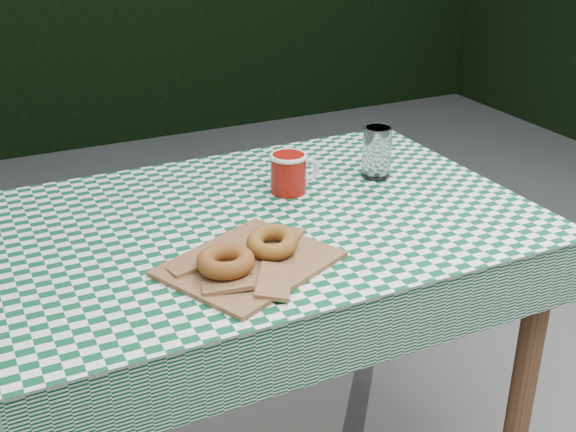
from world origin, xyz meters
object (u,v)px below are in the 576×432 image
(table, at_px, (261,356))
(coffee_mug, at_px, (288,173))
(drinking_glass, at_px, (377,152))
(paper_bag, at_px, (250,262))

(table, xyz_separation_m, coffee_mug, (0.12, 0.10, 0.43))
(table, bearing_deg, drinking_glass, 13.51)
(paper_bag, xyz_separation_m, coffee_mug, (0.23, 0.30, 0.04))
(paper_bag, bearing_deg, drinking_glass, 31.83)
(paper_bag, relative_size, drinking_glass, 2.39)
(table, xyz_separation_m, drinking_glass, (0.36, 0.09, 0.45))
(table, relative_size, coffee_mug, 7.00)
(paper_bag, xyz_separation_m, drinking_glass, (0.47, 0.29, 0.06))
(table, bearing_deg, paper_bag, -118.36)
(table, bearing_deg, coffee_mug, 38.00)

